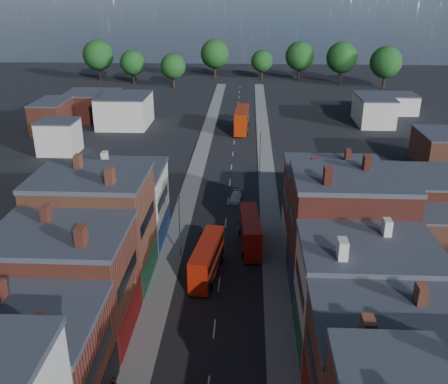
# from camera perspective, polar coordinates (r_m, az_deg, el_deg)

# --- Properties ---
(pavement_west) EXTENTS (3.00, 200.00, 0.12)m
(pavement_west) POSITION_cam_1_polar(r_m,az_deg,el_deg) (81.33, -4.07, -0.33)
(pavement_west) COLOR gray
(pavement_west) RESTS_ON ground
(pavement_east) EXTENTS (3.00, 200.00, 0.12)m
(pavement_east) POSITION_cam_1_polar(r_m,az_deg,el_deg) (80.85, 5.12, -0.50)
(pavement_east) COLOR gray
(pavement_east) RESTS_ON ground
(lamp_post_2) EXTENTS (0.25, 0.70, 8.12)m
(lamp_post_2) POSITION_cam_1_polar(r_m,az_deg,el_deg) (61.19, -5.13, -3.57)
(lamp_post_2) COLOR slate
(lamp_post_2) RESTS_ON ground
(lamp_post_3) EXTENTS (0.25, 0.70, 8.12)m
(lamp_post_3) POSITION_cam_1_polar(r_m,az_deg,el_deg) (88.59, 4.17, 4.80)
(lamp_post_3) COLOR slate
(lamp_post_3) RESTS_ON ground
(bus_0) EXTENTS (3.50, 9.96, 4.21)m
(bus_0) POSITION_cam_1_polar(r_m,az_deg,el_deg) (58.29, -1.95, -7.60)
(bus_0) COLOR red
(bus_0) RESTS_ON ground
(bus_1) EXTENTS (3.04, 9.97, 4.24)m
(bus_1) POSITION_cam_1_polar(r_m,az_deg,el_deg) (64.54, 3.02, -4.45)
(bus_1) COLOR #A21109
(bus_1) RESTS_ON ground
(bus_2) EXTENTS (3.53, 12.49, 5.35)m
(bus_2) POSITION_cam_1_polar(r_m,az_deg,el_deg) (117.01, 2.06, 8.28)
(bus_2) COLOR #9B2306
(bus_2) RESTS_ON ground
(car_2) EXTENTS (2.15, 4.35, 1.19)m
(car_2) POSITION_cam_1_polar(r_m,az_deg,el_deg) (66.01, -2.01, -5.44)
(car_2) COLOR black
(car_2) RESTS_ON ground
(car_3) EXTENTS (2.06, 4.21, 1.18)m
(car_3) POSITION_cam_1_polar(r_m,az_deg,el_deg) (78.88, 1.33, -0.60)
(car_3) COLOR silver
(car_3) RESTS_ON ground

